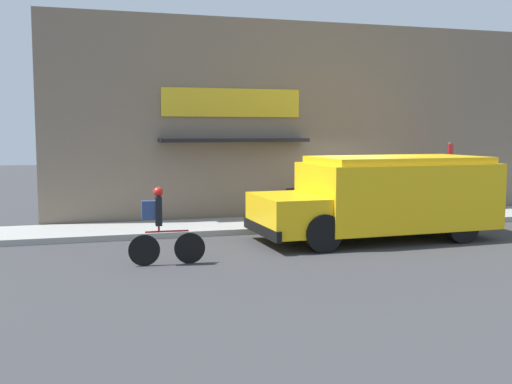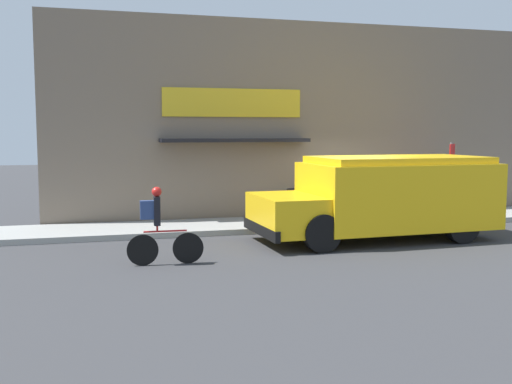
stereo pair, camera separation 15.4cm
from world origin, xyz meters
name	(u,v)px [view 2 (the right image)]	position (x,y,z in m)	size (l,w,h in m)	color
ground_plane	(354,230)	(0.00, 0.00, 0.00)	(70.00, 70.00, 0.00)	#38383A
sidewalk	(338,221)	(0.00, 1.07, 0.07)	(28.00, 2.14, 0.15)	#999993
storefront	(321,122)	(-0.07, 2.28, 2.88)	(16.04, 0.87, 5.77)	#756656
school_bus	(384,196)	(0.09, -1.44, 1.06)	(5.82, 2.90, 1.99)	yellow
cyclist	(159,227)	(-5.43, -2.84, 0.75)	(1.49, 0.20, 1.53)	black
stop_sign_post	(451,167)	(3.35, 0.73, 1.58)	(0.45, 0.45, 2.14)	slate
trash_bin	(298,203)	(-1.03, 1.60, 0.56)	(0.63, 0.63, 0.82)	#2D5138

